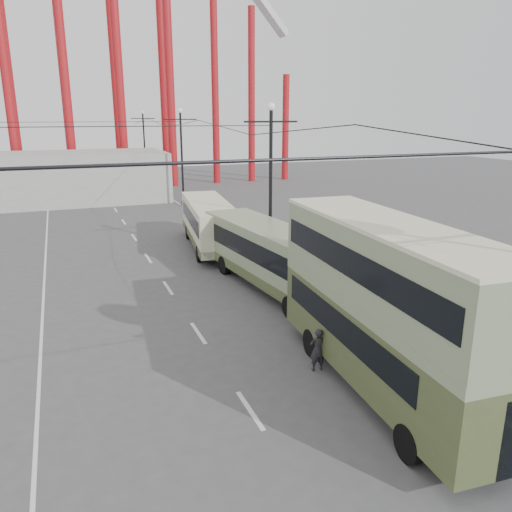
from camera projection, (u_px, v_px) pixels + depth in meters
name	position (u px, v px, depth m)	size (l,w,h in m)	color
ground	(349.00, 490.00, 11.88)	(160.00, 160.00, 0.00)	#48484A
road_markings	(157.00, 268.00, 29.23)	(12.52, 120.00, 0.01)	silver
lamp_post_mid	(271.00, 187.00, 28.71)	(3.20, 0.44, 9.32)	black
lamp_post_far	(182.00, 158.00, 48.43)	(3.20, 0.44, 9.32)	black
lamp_post_distant	(145.00, 146.00, 68.14)	(3.20, 0.44, 9.32)	black
fairground_shed	(56.00, 178.00, 51.20)	(22.00, 10.00, 5.00)	#969591
double_decker_bus	(387.00, 300.00, 15.42)	(3.32, 10.47, 5.54)	#3D4927
single_decker_green	(272.00, 255.00, 25.28)	(3.75, 11.61, 3.22)	gray
single_decker_cream	(209.00, 222.00, 33.35)	(3.85, 10.30, 3.13)	beige
pedestrian	(317.00, 350.00, 17.29)	(0.57, 0.37, 1.56)	black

